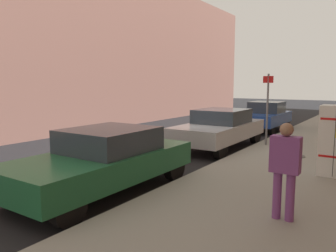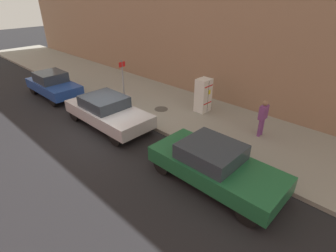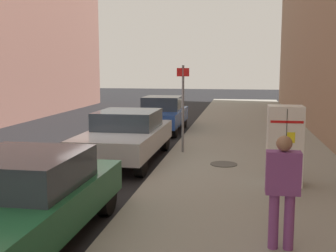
# 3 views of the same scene
# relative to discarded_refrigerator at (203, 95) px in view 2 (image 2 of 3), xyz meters

# --- Properties ---
(ground_plane) EXTENTS (80.00, 80.00, 0.00)m
(ground_plane) POSITION_rel_discarded_refrigerator_xyz_m (4.44, -2.22, -1.01)
(ground_plane) COLOR black
(sidewalk_slab) EXTENTS (4.78, 44.00, 0.16)m
(sidewalk_slab) POSITION_rel_discarded_refrigerator_xyz_m (0.60, -2.22, -0.93)
(sidewalk_slab) COLOR gray
(sidewalk_slab) RESTS_ON ground
(discarded_refrigerator) EXTENTS (0.72, 0.60, 1.70)m
(discarded_refrigerator) POSITION_rel_discarded_refrigerator_xyz_m (0.00, 0.00, 0.00)
(discarded_refrigerator) COLOR white
(discarded_refrigerator) RESTS_ON sidewalk_slab
(manhole_cover) EXTENTS (0.70, 0.70, 0.02)m
(manhole_cover) POSITION_rel_discarded_refrigerator_xyz_m (1.33, -1.67, -0.84)
(manhole_cover) COLOR #47443F
(manhole_cover) RESTS_ON sidewalk_slab
(street_sign_post) EXTENTS (0.36, 0.07, 2.55)m
(street_sign_post) POSITION_rel_discarded_refrigerator_xyz_m (2.59, -3.06, 0.58)
(street_sign_post) COLOR slate
(street_sign_post) RESTS_ON sidewalk_slab
(pedestrian_walking_far) EXTENTS (0.46, 0.22, 1.59)m
(pedestrian_walking_far) POSITION_rel_discarded_refrigerator_xyz_m (0.35, 3.33, 0.06)
(pedestrian_walking_far) COLOR #7A3D7F
(pedestrian_walking_far) RESTS_ON sidewalk_slab
(parked_hatchback_blue) EXTENTS (1.70, 3.91, 1.45)m
(parked_hatchback_blue) POSITION_rel_discarded_refrigerator_xyz_m (4.12, -7.91, -0.27)
(parked_hatchback_blue) COLOR #23479E
(parked_hatchback_blue) RESTS_ON ground
(parked_sedan_silver) EXTENTS (1.89, 4.54, 1.42)m
(parked_sedan_silver) POSITION_rel_discarded_refrigerator_xyz_m (4.12, -2.39, -0.26)
(parked_sedan_silver) COLOR silver
(parked_sedan_silver) RESTS_ON ground
(parked_sedan_green) EXTENTS (1.89, 4.41, 1.38)m
(parked_sedan_green) POSITION_rel_discarded_refrigerator_xyz_m (4.12, 3.57, -0.29)
(parked_sedan_green) COLOR #1E6038
(parked_sedan_green) RESTS_ON ground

